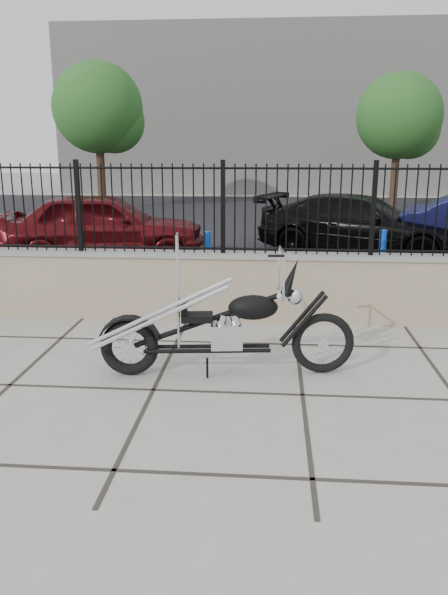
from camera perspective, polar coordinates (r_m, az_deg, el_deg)
ground_plane at (r=5.87m, az=7.72°, el=-9.50°), size 90.00×90.00×0.00m
parking_lot at (r=18.01m, az=5.78°, el=7.08°), size 30.00×30.00×0.00m
retaining_wall at (r=8.09m, az=6.98°, el=0.94°), size 14.00×0.36×0.96m
iron_fence at (r=7.90m, az=7.23°, el=8.57°), size 14.00×0.08×1.20m
background_building at (r=31.89m, az=5.56°, el=17.63°), size 22.00×6.00×8.00m
chopper_motorcycle at (r=6.08m, az=-0.23°, el=-0.72°), size 2.62×0.73×1.55m
car_red at (r=12.61m, az=-11.76°, el=6.87°), size 4.47×2.33×1.45m
car_black at (r=13.35m, az=13.28°, el=6.94°), size 4.93×3.38×1.33m
bollard_a at (r=10.07m, az=-1.64°, el=3.80°), size 0.12×0.12×0.96m
bollard_b at (r=10.25m, az=15.24°, el=3.63°), size 0.15×0.15×1.01m
tree_left at (r=22.48m, az=-12.35°, el=18.16°), size 3.25×3.25×5.48m
tree_right at (r=22.00m, az=16.86°, el=17.08°), size 2.96×2.96×5.00m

